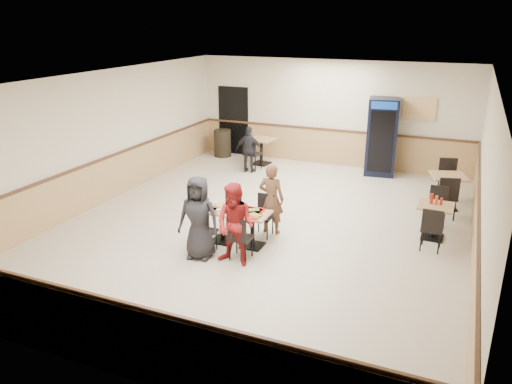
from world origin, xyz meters
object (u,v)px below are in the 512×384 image
at_px(diner_man_opposite, 271,199).
at_px(lone_diner, 249,150).
at_px(pepsi_cooler, 382,137).
at_px(trash_bin, 222,143).
at_px(diner_woman_left, 199,218).
at_px(diner_woman_right, 235,225).
at_px(back_table, 261,147).
at_px(side_table_far, 447,186).
at_px(main_table, 237,222).
at_px(side_table_near, 435,216).

distance_m(diner_man_opposite, lone_diner, 4.16).
height_order(pepsi_cooler, trash_bin, pepsi_cooler).
bearing_deg(diner_woman_left, diner_woman_right, -7.27).
bearing_deg(trash_bin, back_table, -13.59).
xyz_separation_m(diner_man_opposite, side_table_far, (3.14, 2.81, -0.19)).
bearing_deg(diner_woman_left, main_table, 54.83).
bearing_deg(lone_diner, diner_woman_left, 97.11).
bearing_deg(side_table_near, pepsi_cooler, 113.83).
bearing_deg(diner_woman_right, side_table_near, 43.07).
height_order(main_table, diner_woman_left, diner_woman_left).
bearing_deg(lone_diner, pepsi_cooler, -166.40).
height_order(main_table, pepsi_cooler, pepsi_cooler).
bearing_deg(diner_woman_right, lone_diner, 115.56).
xyz_separation_m(lone_diner, side_table_near, (5.09, -2.64, -0.18)).
distance_m(side_table_far, trash_bin, 6.96).
bearing_deg(lone_diner, diner_man_opposite, 112.81).
height_order(diner_woman_right, side_table_far, diner_woman_right).
xyz_separation_m(main_table, diner_woman_right, (0.32, -0.75, 0.29)).
height_order(back_table, pepsi_cooler, pepsi_cooler).
xyz_separation_m(diner_woman_left, trash_bin, (-2.74, 6.36, -0.35)).
xyz_separation_m(main_table, side_table_near, (3.41, 1.74, 0.02)).
bearing_deg(diner_man_opposite, diner_woman_right, 86.17).
bearing_deg(back_table, side_table_far, -17.85).
height_order(diner_woman_right, trash_bin, diner_woman_right).
distance_m(main_table, diner_woman_right, 0.87).
xyz_separation_m(diner_woman_right, lone_diner, (-2.00, 5.13, -0.10)).
distance_m(main_table, diner_woman_left, 0.91).
bearing_deg(diner_man_opposite, back_table, -66.57).
xyz_separation_m(main_table, diner_man_opposite, (0.39, 0.76, 0.27)).
xyz_separation_m(diner_woman_left, back_table, (-1.29, 6.01, -0.25)).
relative_size(diner_woman_right, side_table_near, 2.14).
height_order(lone_diner, side_table_far, lone_diner).
bearing_deg(pepsi_cooler, diner_woman_left, -115.47).
xyz_separation_m(diner_man_opposite, lone_diner, (-2.07, 3.61, -0.07)).
height_order(diner_woman_left, trash_bin, diner_woman_left).
relative_size(diner_woman_left, side_table_far, 1.68).
bearing_deg(side_table_near, lone_diner, 152.61).
height_order(diner_man_opposite, back_table, diner_man_opposite).
bearing_deg(side_table_far, trash_bin, 163.06).
xyz_separation_m(diner_woman_right, side_table_far, (3.21, 4.32, -0.22)).
bearing_deg(back_table, side_table_near, -34.59).
height_order(side_table_near, side_table_far, side_table_far).
height_order(diner_woman_left, pepsi_cooler, pepsi_cooler).
relative_size(side_table_near, side_table_far, 0.77).
relative_size(main_table, pepsi_cooler, 0.60).
height_order(lone_diner, back_table, lone_diner).
relative_size(diner_woman_left, diner_man_opposite, 1.07).
relative_size(diner_woman_right, diner_man_opposite, 1.04).
bearing_deg(side_table_far, back_table, 162.15).
bearing_deg(diner_man_opposite, side_table_far, -139.56).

